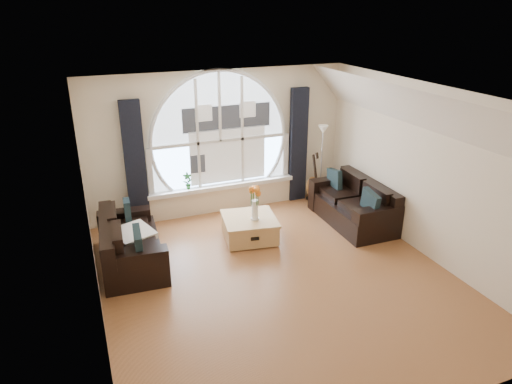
% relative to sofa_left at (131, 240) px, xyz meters
% --- Properties ---
extents(ground, '(5.00, 5.50, 0.01)m').
position_rel_sofa_left_xyz_m(ground, '(1.94, -1.27, -0.40)').
color(ground, brown).
rests_on(ground, ground).
extents(ceiling, '(5.00, 5.50, 0.01)m').
position_rel_sofa_left_xyz_m(ceiling, '(1.94, -1.27, 2.30)').
color(ceiling, silver).
rests_on(ceiling, ground).
extents(wall_back, '(5.00, 0.01, 2.70)m').
position_rel_sofa_left_xyz_m(wall_back, '(1.94, 1.48, 0.95)').
color(wall_back, beige).
rests_on(wall_back, ground).
extents(wall_front, '(5.00, 0.01, 2.70)m').
position_rel_sofa_left_xyz_m(wall_front, '(1.94, -4.02, 0.95)').
color(wall_front, beige).
rests_on(wall_front, ground).
extents(wall_left, '(0.01, 5.50, 2.70)m').
position_rel_sofa_left_xyz_m(wall_left, '(-0.56, -1.27, 0.95)').
color(wall_left, beige).
rests_on(wall_left, ground).
extents(wall_right, '(0.01, 5.50, 2.70)m').
position_rel_sofa_left_xyz_m(wall_right, '(4.44, -1.27, 0.95)').
color(wall_right, beige).
rests_on(wall_right, ground).
extents(attic_slope, '(0.92, 5.50, 0.72)m').
position_rel_sofa_left_xyz_m(attic_slope, '(4.14, -1.27, 1.95)').
color(attic_slope, silver).
rests_on(attic_slope, ground).
extents(arched_window, '(2.60, 0.06, 2.15)m').
position_rel_sofa_left_xyz_m(arched_window, '(1.94, 1.45, 1.23)').
color(arched_window, silver).
rests_on(arched_window, wall_back).
extents(window_sill, '(2.90, 0.22, 0.08)m').
position_rel_sofa_left_xyz_m(window_sill, '(1.94, 1.38, 0.11)').
color(window_sill, white).
rests_on(window_sill, wall_back).
extents(window_frame, '(2.76, 0.08, 2.15)m').
position_rel_sofa_left_xyz_m(window_frame, '(1.94, 1.42, 1.23)').
color(window_frame, white).
rests_on(window_frame, wall_back).
extents(neighbor_house, '(1.70, 0.02, 1.50)m').
position_rel_sofa_left_xyz_m(neighbor_house, '(2.09, 1.44, 1.10)').
color(neighbor_house, silver).
rests_on(neighbor_house, wall_back).
extents(curtain_left, '(0.35, 0.12, 2.30)m').
position_rel_sofa_left_xyz_m(curtain_left, '(0.34, 1.36, 0.75)').
color(curtain_left, black).
rests_on(curtain_left, ground).
extents(curtain_right, '(0.35, 0.12, 2.30)m').
position_rel_sofa_left_xyz_m(curtain_right, '(3.54, 1.36, 0.75)').
color(curtain_right, black).
rests_on(curtain_right, ground).
extents(sofa_left, '(0.98, 1.77, 0.76)m').
position_rel_sofa_left_xyz_m(sofa_left, '(0.00, 0.00, 0.00)').
color(sofa_left, black).
rests_on(sofa_left, ground).
extents(sofa_right, '(0.92, 1.79, 0.79)m').
position_rel_sofa_left_xyz_m(sofa_right, '(3.99, -0.02, 0.00)').
color(sofa_right, black).
rests_on(sofa_right, ground).
extents(coffee_chest, '(1.02, 1.02, 0.44)m').
position_rel_sofa_left_xyz_m(coffee_chest, '(2.00, 0.08, -0.18)').
color(coffee_chest, tan).
rests_on(coffee_chest, ground).
extents(throw_blanket, '(0.71, 0.71, 0.10)m').
position_rel_sofa_left_xyz_m(throw_blanket, '(0.05, 0.01, 0.10)').
color(throw_blanket, silver).
rests_on(throw_blanket, sofa_left).
extents(vase_flowers, '(0.24, 0.24, 0.70)m').
position_rel_sofa_left_xyz_m(vase_flowers, '(2.06, -0.01, 0.39)').
color(vase_flowers, white).
rests_on(vase_flowers, coffee_chest).
extents(floor_lamp, '(0.24, 0.24, 1.60)m').
position_rel_sofa_left_xyz_m(floor_lamp, '(3.91, 1.05, 0.40)').
color(floor_lamp, '#B2B2B2').
rests_on(floor_lamp, ground).
extents(guitar, '(0.42, 0.35, 1.06)m').
position_rel_sofa_left_xyz_m(guitar, '(3.81, 1.17, 0.13)').
color(guitar, brown).
rests_on(guitar, ground).
extents(potted_plant, '(0.17, 0.12, 0.32)m').
position_rel_sofa_left_xyz_m(potted_plant, '(1.26, 1.38, 0.31)').
color(potted_plant, '#1E6023').
rests_on(potted_plant, window_sill).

